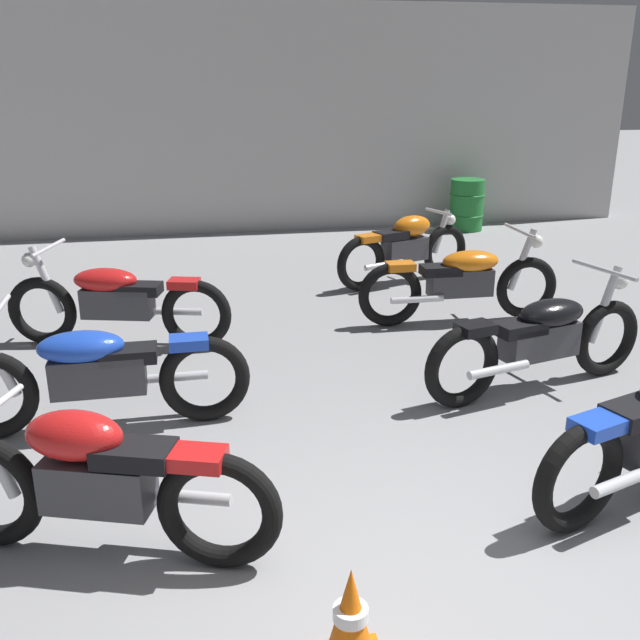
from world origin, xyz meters
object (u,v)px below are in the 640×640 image
object	(u,v)px
motorcycle_right_row_1	(541,338)
oil_drum	(467,205)
motorcycle_right_row_2	(461,281)
motorcycle_left_row_2	(116,301)
motorcycle_right_row_3	(406,247)
traffic_cone	(350,624)
motorcycle_left_row_0	(96,480)
motorcycle_left_row_1	(96,372)

from	to	relation	value
motorcycle_right_row_1	oil_drum	size ratio (longest dim) A/B	2.51
motorcycle_right_row_2	oil_drum	world-z (taller)	motorcycle_right_row_2
motorcycle_right_row_1	motorcycle_left_row_2	bearing A→B (deg)	153.85
motorcycle_right_row_3	traffic_cone	bearing A→B (deg)	-109.54
motorcycle_right_row_2	motorcycle_left_row_2	bearing A→B (deg)	-179.26
motorcycle_left_row_0	motorcycle_left_row_1	xyz separation A→B (m)	(-0.15, 1.50, -0.01)
motorcycle_left_row_1	traffic_cone	distance (m)	2.85
motorcycle_left_row_2	traffic_cone	xyz separation A→B (m)	(1.27, -4.28, -0.19)
motorcycle_left_row_0	motorcycle_left_row_2	bearing A→B (deg)	92.54
motorcycle_right_row_1	motorcycle_right_row_3	size ratio (longest dim) A/B	1.13
motorcycle_left_row_1	traffic_cone	xyz separation A→B (m)	(1.27, -2.54, -0.19)
motorcycle_left_row_1	oil_drum	world-z (taller)	motorcycle_left_row_1
oil_drum	traffic_cone	world-z (taller)	oil_drum
motorcycle_left_row_0	motorcycle_right_row_1	size ratio (longest dim) A/B	0.89
motorcycle_right_row_2	oil_drum	xyz separation A→B (m)	(1.89, 4.51, -0.03)
motorcycle_left_row_1	motorcycle_right_row_2	distance (m)	3.91
motorcycle_left_row_1	oil_drum	xyz separation A→B (m)	(5.36, 6.30, -0.03)
motorcycle_right_row_1	motorcycle_right_row_3	distance (m)	3.29
motorcycle_right_row_1	motorcycle_right_row_2	bearing A→B (deg)	89.62
motorcycle_right_row_1	motorcycle_left_row_0	bearing A→B (deg)	-155.05
motorcycle_left_row_0	motorcycle_right_row_2	size ratio (longest dim) A/B	0.87
oil_drum	motorcycle_left_row_2	bearing A→B (deg)	-139.63
motorcycle_left_row_0	motorcycle_right_row_1	bearing A→B (deg)	24.95
motorcycle_left_row_1	motorcycle_right_row_1	distance (m)	3.47
motorcycle_right_row_1	oil_drum	bearing A→B (deg)	73.12
motorcycle_right_row_2	motorcycle_left_row_1	bearing A→B (deg)	-152.77
motorcycle_left_row_0	oil_drum	world-z (taller)	motorcycle_left_row_0
motorcycle_right_row_1	traffic_cone	distance (m)	3.39
motorcycle_left_row_0	motorcycle_left_row_1	size ratio (longest dim) A/B	0.87
motorcycle_left_row_0	oil_drum	bearing A→B (deg)	56.23
motorcycle_left_row_1	motorcycle_right_row_1	bearing A→B (deg)	0.75
motorcycle_left_row_2	motorcycle_right_row_1	world-z (taller)	same
motorcycle_left_row_0	motorcycle_right_row_2	world-z (taller)	motorcycle_right_row_2
motorcycle_left_row_1	motorcycle_right_row_1	size ratio (longest dim) A/B	1.02
motorcycle_right_row_1	traffic_cone	xyz separation A→B (m)	(-2.19, -2.58, -0.19)
motorcycle_right_row_2	motorcycle_right_row_3	xyz separation A→B (m)	(-0.12, 1.55, 0.01)
motorcycle_left_row_0	traffic_cone	world-z (taller)	motorcycle_left_row_0
motorcycle_left_row_2	motorcycle_right_row_3	distance (m)	3.71
motorcycle_left_row_2	motorcycle_right_row_3	bearing A→B (deg)	25.41
motorcycle_left_row_0	motorcycle_right_row_3	xyz separation A→B (m)	(3.21, 4.83, 0.00)
motorcycle_right_row_2	traffic_cone	world-z (taller)	motorcycle_right_row_2
oil_drum	motorcycle_right_row_1	bearing A→B (deg)	-106.88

